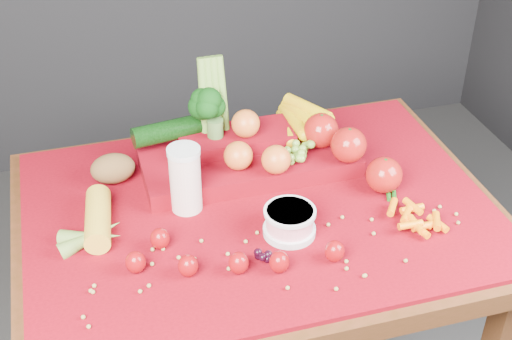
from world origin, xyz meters
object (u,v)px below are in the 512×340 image
object	(u,v)px
table	(258,242)
yogurt_bowl	(290,221)
produce_mound	(262,147)
milk_glass	(185,177)

from	to	relation	value
table	yogurt_bowl	world-z (taller)	yogurt_bowl
yogurt_bowl	table	bearing A→B (deg)	108.78
yogurt_bowl	produce_mound	world-z (taller)	produce_mound
yogurt_bowl	milk_glass	bearing A→B (deg)	142.33
table	milk_glass	world-z (taller)	milk_glass
milk_glass	yogurt_bowl	xyz separation A→B (m)	(0.20, -0.15, -0.05)
produce_mound	milk_glass	bearing A→B (deg)	-152.53
milk_glass	produce_mound	bearing A→B (deg)	27.47
milk_glass	yogurt_bowl	size ratio (longest dim) A/B	1.38
table	yogurt_bowl	size ratio (longest dim) A/B	9.51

